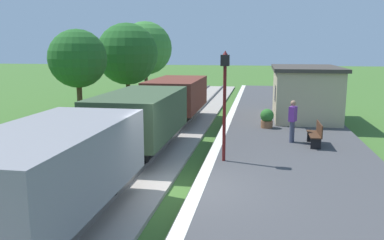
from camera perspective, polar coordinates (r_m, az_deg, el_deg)
name	(u,v)px	position (r m, az deg, el deg)	size (l,w,h in m)	color
ground_plane	(184,195)	(11.22, -1.17, -10.77)	(160.00, 160.00, 0.00)	#3D6628
platform_slab	(303,198)	(11.07, 15.63, -10.79)	(6.00, 60.00, 0.25)	#424244
platform_edge_stripe	(198,188)	(11.07, 0.89, -9.67)	(0.36, 60.00, 0.01)	silver
track_ballast	(102,188)	(11.86, -12.79, -9.53)	(3.80, 60.00, 0.12)	#9E9389
rail_near	(126,185)	(11.57, -9.47, -9.24)	(0.07, 60.00, 0.14)	slate
rail_far	(78,183)	(12.11, -16.00, -8.62)	(0.07, 60.00, 0.14)	slate
freight_train	(141,119)	(15.07, -7.36, 0.17)	(2.50, 19.40, 2.12)	gray
station_hut	(305,92)	(22.45, 15.87, 3.88)	(3.50, 5.80, 2.78)	tan
bench_near_hut	(316,134)	(16.27, 17.37, -1.89)	(0.42, 1.50, 0.91)	#422819
bench_down_platform	(294,98)	(27.12, 14.37, 3.04)	(0.42, 1.50, 0.91)	#422819
person_waiting	(293,119)	(16.49, 14.23, 0.07)	(0.37, 0.44, 1.71)	#474C66
potted_planter	(267,118)	(19.27, 10.70, 0.28)	(0.64, 0.64, 0.92)	brown
lamp_post_near	(225,86)	(13.14, 4.72, 4.91)	(0.28, 0.28, 3.70)	#591414
tree_trackside_far	(78,59)	(21.87, -16.08, 8.44)	(3.06, 3.06, 5.00)	#4C3823
tree_field_left	(127,54)	(26.34, -9.29, 9.33)	(3.97, 3.97, 5.60)	#4C3823
tree_field_distant	(145,48)	(33.34, -6.70, 10.20)	(4.34, 4.34, 6.13)	#4C3823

